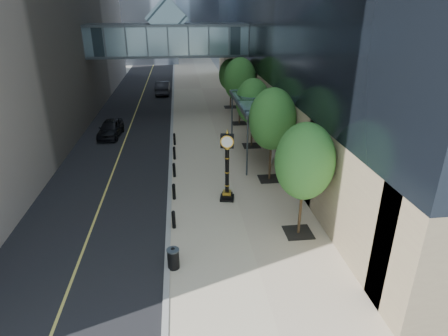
{
  "coord_description": "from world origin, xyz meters",
  "views": [
    {
      "loc": [
        -2.07,
        -12.65,
        10.69
      ],
      "look_at": [
        0.14,
        6.06,
        2.52
      ],
      "focal_mm": 30.0,
      "sensor_mm": 36.0,
      "label": 1
    }
  ],
  "objects_px": {
    "street_clock": "(227,171)",
    "car_far": "(163,87)",
    "trash_bin": "(173,259)",
    "pedestrian": "(274,151)",
    "car_near": "(111,128)"
  },
  "relations": [
    {
      "from": "trash_bin",
      "to": "car_far",
      "type": "bearing_deg",
      "value": 92.5
    },
    {
      "from": "car_far",
      "to": "pedestrian",
      "type": "bearing_deg",
      "value": 110.46
    },
    {
      "from": "car_far",
      "to": "trash_bin",
      "type": "bearing_deg",
      "value": 93.72
    },
    {
      "from": "trash_bin",
      "to": "car_near",
      "type": "height_order",
      "value": "car_near"
    },
    {
      "from": "pedestrian",
      "to": "car_near",
      "type": "bearing_deg",
      "value": -51.04
    },
    {
      "from": "trash_bin",
      "to": "car_far",
      "type": "distance_m",
      "value": 36.4
    },
    {
      "from": "street_clock",
      "to": "pedestrian",
      "type": "height_order",
      "value": "street_clock"
    },
    {
      "from": "trash_bin",
      "to": "pedestrian",
      "type": "bearing_deg",
      "value": 57.23
    },
    {
      "from": "trash_bin",
      "to": "car_near",
      "type": "distance_m",
      "value": 19.93
    },
    {
      "from": "street_clock",
      "to": "car_far",
      "type": "height_order",
      "value": "street_clock"
    },
    {
      "from": "pedestrian",
      "to": "car_far",
      "type": "xyz_separation_m",
      "value": [
        -8.79,
        25.18,
        -0.14
      ]
    },
    {
      "from": "street_clock",
      "to": "car_far",
      "type": "bearing_deg",
      "value": 110.31
    },
    {
      "from": "street_clock",
      "to": "car_near",
      "type": "xyz_separation_m",
      "value": [
        -8.76,
        13.06,
        -1.15
      ]
    },
    {
      "from": "pedestrian",
      "to": "car_near",
      "type": "xyz_separation_m",
      "value": [
        -12.82,
        7.93,
        -0.23
      ]
    },
    {
      "from": "trash_bin",
      "to": "car_near",
      "type": "xyz_separation_m",
      "value": [
        -5.62,
        19.11,
        0.25
      ]
    }
  ]
}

